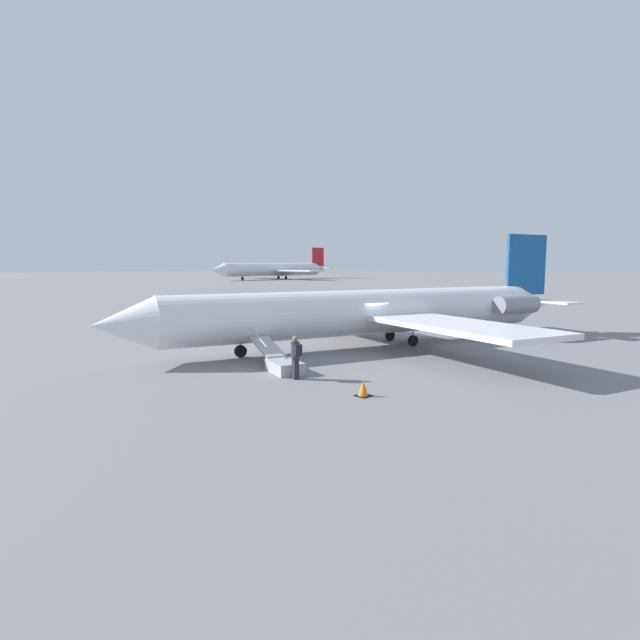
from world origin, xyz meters
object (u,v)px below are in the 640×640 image
at_px(airplane_taxiing_distant, 275,269).
at_px(passenger, 296,354).
at_px(airplane_main, 382,311).
at_px(boarding_stairs, 281,362).

relative_size(airplane_taxiing_distant, passenger, 25.98).
distance_m(airplane_main, airplane_taxiing_distant, 125.96).
xyz_separation_m(airplane_main, airplane_taxiing_distant, (-80.19, -97.12, 1.04)).
height_order(boarding_stairs, passenger, passenger).
bearing_deg(passenger, airplane_taxiing_distant, -21.73).
height_order(airplane_main, boarding_stairs, airplane_main).
height_order(airplane_taxiing_distant, boarding_stairs, airplane_taxiing_distant).
xyz_separation_m(airplane_main, boarding_stairs, (8.55, 0.88, -1.57)).
height_order(airplane_taxiing_distant, passenger, airplane_taxiing_distant).
bearing_deg(airplane_main, airplane_taxiing_distant, -109.35).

